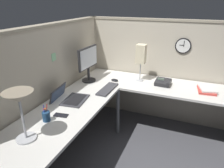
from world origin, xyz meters
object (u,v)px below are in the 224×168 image
cell_phone (61,115)px  wall_clock (183,46)px  pen_cup (46,116)px  office_phone (163,83)px  computer_mouse (115,80)px  desk_lamp_dome (19,101)px  book_stack (207,89)px  monitor (88,62)px  desk_lamp_paper (141,55)px  laptop (68,98)px  keyboard (107,89)px

cell_phone → wall_clock: bearing=-41.8°
pen_cup → office_phone: 1.63m
computer_mouse → desk_lamp_dome: 1.59m
desk_lamp_dome → book_stack: 2.23m
monitor → computer_mouse: monitor is taller
book_stack → desk_lamp_paper: size_ratio=0.59×
office_phone → book_stack: office_phone is taller
pen_cup → wall_clock: bearing=-32.7°
computer_mouse → desk_lamp_paper: size_ratio=0.20×
book_stack → wall_clock: size_ratio=1.42×
laptop → desk_lamp_paper: (0.93, -0.63, 0.36)m
desk_lamp_dome → wall_clock: size_ratio=2.02×
laptop → pen_cup: pen_cup is taller
desk_lamp_paper → laptop: bearing=145.8°
monitor → office_phone: 1.09m
desk_lamp_dome → wall_clock: (2.00, -1.07, 0.13)m
laptop → book_stack: 1.78m
computer_mouse → wall_clock: size_ratio=0.47×
desk_lamp_dome → keyboard: bearing=-11.1°
cell_phone → wall_clock: (1.57, -1.02, 0.49)m
book_stack → keyboard: bearing=110.4°
desk_lamp_dome → office_phone: bearing=-28.4°
cell_phone → desk_lamp_paper: size_ratio=0.27×
laptop → keyboard: 0.55m
laptop → book_stack: laptop is taller
desk_lamp_paper → wall_clock: 0.62m
book_stack → office_phone: bearing=91.1°
keyboard → laptop: bearing=144.2°
laptop → cell_phone: bearing=-157.7°
pen_cup → book_stack: pen_cup is taller
computer_mouse → pen_cup: (-1.23, 0.23, 0.04)m
laptop → office_phone: 1.32m
office_phone → book_stack: 0.56m
cell_phone → desk_lamp_paper: desk_lamp_paper is taller
monitor → book_stack: (0.26, -1.59, -0.27)m
monitor → laptop: bearing=-175.4°
pen_cup → book_stack: 2.01m
laptop → desk_lamp_paper: size_ratio=0.79×
cell_phone → book_stack: (1.23, -1.40, 0.02)m
office_phone → book_stack: (0.01, -0.56, -0.02)m
monitor → keyboard: 0.51m
wall_clock → desk_lamp_paper: bearing=119.5°
laptop → cell_phone: 0.37m
monitor → desk_lamp_paper: (0.30, -0.68, 0.09)m
computer_mouse → book_stack: size_ratio=0.33×
pen_cup → desk_lamp_paper: 1.55m
cell_phone → book_stack: size_ratio=0.46×
computer_mouse → desk_lamp_paper: 0.52m
keyboard → office_phone: bearing=-55.2°
laptop → keyboard: size_ratio=0.97×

